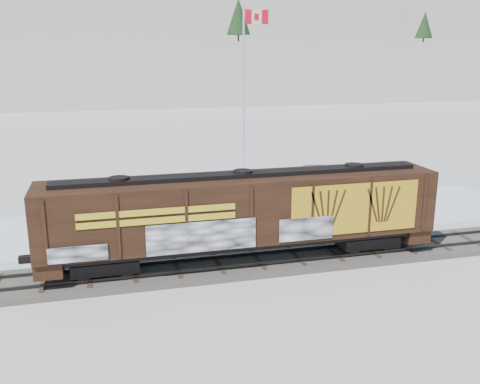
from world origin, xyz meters
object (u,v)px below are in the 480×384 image
object	(u,v)px
car_silver	(93,219)
car_white	(183,208)
flagpole	(245,123)
hopper_railcar	(243,211)
car_dark	(320,206)

from	to	relation	value
car_silver	car_white	xyz separation A→B (m)	(5.46, 0.81, 0.04)
flagpole	hopper_railcar	bearing A→B (deg)	-105.30
flagpole	car_dark	bearing A→B (deg)	-72.08
hopper_railcar	flagpole	xyz separation A→B (m)	(4.09, 14.95, 2.22)
car_white	flagpole	bearing A→B (deg)	-29.42
flagpole	car_dark	distance (m)	9.80
hopper_railcar	car_dark	xyz separation A→B (m)	(6.80, 6.58, -2.11)
car_silver	car_dark	distance (m)	13.95
car_silver	car_dark	bearing A→B (deg)	-116.76
hopper_railcar	car_white	world-z (taller)	hopper_railcar
flagpole	car_dark	xyz separation A→B (m)	(2.71, -8.37, -4.32)
flagpole	car_dark	size ratio (longest dim) A/B	2.73
car_white	car_dark	size ratio (longest dim) A/B	0.89
car_dark	car_silver	bearing A→B (deg)	85.33
flagpole	car_silver	world-z (taller)	flagpole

